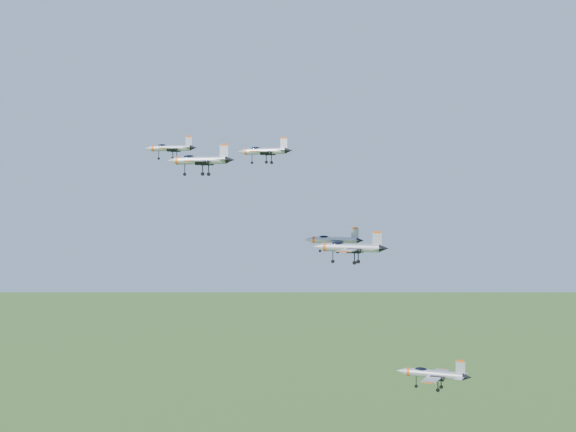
% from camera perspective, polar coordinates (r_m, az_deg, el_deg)
% --- Properties ---
extents(jet_lead, '(10.67, 8.90, 2.85)m').
position_cam_1_polar(jet_lead, '(154.40, -8.41, 4.81)').
color(jet_lead, '#9DA1A9').
extents(jet_left_high, '(10.47, 8.64, 2.80)m').
position_cam_1_polar(jet_left_high, '(135.40, -1.74, 4.65)').
color(jet_left_high, '#9DA1A9').
extents(jet_right_high, '(11.77, 9.71, 3.15)m').
position_cam_1_polar(jet_right_high, '(126.05, -6.34, 3.97)').
color(jet_right_high, '#9DA1A9').
extents(jet_left_low, '(10.57, 8.82, 2.83)m').
position_cam_1_polar(jet_left_low, '(138.22, 3.21, -1.71)').
color(jet_left_low, '#9DA1A9').
extents(jet_right_low, '(11.98, 9.89, 3.20)m').
position_cam_1_polar(jet_right_low, '(121.86, 4.37, -2.24)').
color(jet_right_low, '#9DA1A9').
extents(jet_trail, '(11.47, 9.42, 3.07)m').
position_cam_1_polar(jet_trail, '(123.87, 10.23, -10.98)').
color(jet_trail, '#9DA1A9').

